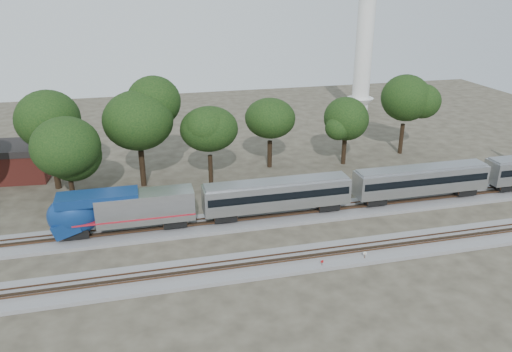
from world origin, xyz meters
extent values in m
plane|color=#383328|center=(0.00, 0.00, 0.00)|extent=(160.00, 160.00, 0.00)
cube|color=slate|center=(0.00, 6.00, 0.20)|extent=(160.00, 5.00, 0.40)
cube|color=brown|center=(0.00, 5.28, 0.66)|extent=(160.00, 0.08, 0.15)
cube|color=brown|center=(0.00, 6.72, 0.66)|extent=(160.00, 0.08, 0.15)
cube|color=slate|center=(0.00, -4.00, 0.20)|extent=(160.00, 5.00, 0.40)
cube|color=brown|center=(0.00, -4.72, 0.66)|extent=(160.00, 0.08, 0.15)
cube|color=brown|center=(0.00, -3.28, 0.66)|extent=(160.00, 0.08, 0.15)
cube|color=#B3B6BA|center=(-12.23, 6.00, 3.32)|extent=(10.77, 3.05, 3.35)
ellipsoid|color=navy|center=(-19.95, 6.00, 3.07)|extent=(5.48, 3.17, 4.67)
cube|color=navy|center=(-17.21, 6.00, 4.89)|extent=(8.63, 2.99, 1.02)
cube|color=black|center=(-19.44, 6.00, 4.08)|extent=(0.45, 2.34, 1.33)
cube|color=maroon|center=(-13.45, 6.00, 2.46)|extent=(13.20, 3.09, 0.18)
cube|color=black|center=(-19.80, 6.00, 1.19)|extent=(2.64, 2.23, 0.91)
cube|color=black|center=(-9.13, 6.00, 1.19)|extent=(2.64, 2.23, 0.91)
cube|color=#B3B6BA|center=(3.10, 6.00, 3.17)|extent=(17.67, 3.05, 3.05)
cube|color=black|center=(3.10, 6.00, 3.47)|extent=(17.06, 3.10, 0.91)
cube|color=gray|center=(3.10, 6.00, 4.74)|extent=(17.27, 2.44, 0.36)
cube|color=black|center=(-3.30, 6.00, 1.19)|extent=(2.64, 2.23, 0.91)
cube|color=black|center=(9.49, 6.00, 1.19)|extent=(2.64, 2.23, 0.91)
cube|color=#B3B6BA|center=(22.18, 6.00, 3.17)|extent=(17.67, 3.05, 3.05)
cube|color=black|center=(22.18, 6.00, 3.47)|extent=(17.06, 3.10, 0.91)
cube|color=gray|center=(22.18, 6.00, 4.74)|extent=(17.27, 2.44, 0.36)
cube|color=black|center=(15.78, 6.00, 1.19)|extent=(2.64, 2.23, 0.91)
cube|color=black|center=(28.58, 6.00, 1.19)|extent=(2.64, 2.23, 0.91)
cube|color=black|center=(34.86, 6.00, 1.19)|extent=(2.64, 2.23, 0.91)
cylinder|color=#512D19|center=(4.34, -5.95, 0.44)|extent=(0.06, 0.06, 0.88)
cylinder|color=#A50B12|center=(4.34, -5.95, 0.83)|extent=(0.31, 0.04, 0.31)
cylinder|color=#512D19|center=(9.08, -5.68, 0.50)|extent=(0.07, 0.07, 1.00)
cylinder|color=silver|center=(9.08, -5.68, 0.95)|extent=(0.34, 0.18, 0.36)
cube|color=#512D19|center=(4.55, -5.98, 0.15)|extent=(0.57, 0.46, 0.30)
cylinder|color=silver|center=(34.12, 49.89, 12.33)|extent=(3.52, 3.52, 24.67)
cone|color=silver|center=(34.12, 49.89, 1.76)|extent=(5.64, 5.64, 3.52)
cube|color=maroon|center=(-30.28, 28.02, 2.04)|extent=(10.80, 8.03, 4.08)
cube|color=black|center=(-30.28, 28.02, 4.54)|extent=(11.02, 8.25, 0.92)
cylinder|color=black|center=(-23.66, 22.29, 2.64)|extent=(0.70, 0.70, 5.27)
ellipsoid|color=black|center=(-23.66, 22.29, 9.80)|extent=(9.95, 9.95, 8.45)
cylinder|color=black|center=(-20.94, 15.08, 2.18)|extent=(0.70, 0.70, 4.36)
ellipsoid|color=black|center=(-20.94, 15.08, 8.10)|extent=(8.22, 8.22, 6.99)
cylinder|color=black|center=(-12.14, 20.44, 2.54)|extent=(0.70, 0.70, 5.08)
ellipsoid|color=black|center=(-12.14, 20.44, 9.43)|extent=(9.57, 9.57, 8.14)
cylinder|color=black|center=(-2.94, 18.44, 2.19)|extent=(0.70, 0.70, 4.38)
ellipsoid|color=black|center=(-2.94, 18.44, 8.14)|extent=(8.27, 8.27, 7.03)
cylinder|color=black|center=(6.97, 23.41, 2.08)|extent=(0.70, 0.70, 4.16)
ellipsoid|color=black|center=(6.97, 23.41, 7.72)|extent=(7.84, 7.84, 6.66)
cylinder|color=black|center=(18.54, 21.97, 1.96)|extent=(0.70, 0.70, 3.92)
ellipsoid|color=black|center=(18.54, 21.97, 7.27)|extent=(7.38, 7.38, 6.28)
cylinder|color=black|center=(29.71, 24.43, 2.51)|extent=(0.70, 0.70, 5.01)
ellipsoid|color=black|center=(29.71, 24.43, 9.30)|extent=(9.45, 9.45, 8.03)
camera|label=1|loc=(-12.35, -46.03, 26.98)|focal=35.00mm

